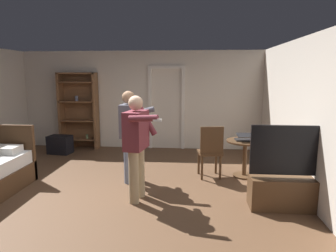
{
  "coord_description": "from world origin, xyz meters",
  "views": [
    {
      "loc": [
        1.36,
        -4.41,
        1.92
      ],
      "look_at": [
        0.95,
        0.42,
        1.07
      ],
      "focal_mm": 31.87,
      "sensor_mm": 36.0,
      "label": 1
    }
  ],
  "objects": [
    {
      "name": "ground_plane",
      "position": [
        0.0,
        0.0,
        0.0
      ],
      "size": [
        7.03,
        7.03,
        0.0
      ],
      "primitive_type": "plane",
      "color": "brown"
    },
    {
      "name": "wall_back",
      "position": [
        0.0,
        3.25,
        1.25
      ],
      "size": [
        6.41,
        0.12,
        2.5
      ],
      "primitive_type": "cube",
      "color": "silver",
      "rests_on": "ground_plane"
    },
    {
      "name": "wall_right",
      "position": [
        3.14,
        0.0,
        1.25
      ],
      "size": [
        0.12,
        6.63,
        2.5
      ],
      "primitive_type": "cube",
      "color": "silver",
      "rests_on": "ground_plane"
    },
    {
      "name": "doorway_frame",
      "position": [
        0.67,
        3.17,
        1.22
      ],
      "size": [
        0.93,
        0.08,
        2.13
      ],
      "color": "white",
      "rests_on": "ground_plane"
    },
    {
      "name": "bookshelf",
      "position": [
        -1.59,
        3.03,
        1.05
      ],
      "size": [
        0.98,
        0.32,
        1.96
      ],
      "color": "brown",
      "rests_on": "ground_plane"
    },
    {
      "name": "tv_flatscreen",
      "position": [
        2.78,
        -0.22,
        0.35
      ],
      "size": [
        1.22,
        0.4,
        1.22
      ],
      "color": "#4C331E",
      "rests_on": "ground_plane"
    },
    {
      "name": "side_table",
      "position": [
        2.34,
        1.11,
        0.48
      ],
      "size": [
        0.7,
        0.7,
        0.7
      ],
      "color": "#4C331E",
      "rests_on": "ground_plane"
    },
    {
      "name": "laptop",
      "position": [
        2.31,
        1.07,
        0.75
      ],
      "size": [
        0.35,
        0.36,
        0.15
      ],
      "color": "black",
      "rests_on": "side_table"
    },
    {
      "name": "bottle_on_table",
      "position": [
        2.48,
        1.03,
        0.8
      ],
      "size": [
        0.06,
        0.06,
        0.24
      ],
      "color": "#28300E",
      "rests_on": "side_table"
    },
    {
      "name": "wooden_chair",
      "position": [
        1.69,
        0.97,
        0.54
      ],
      "size": [
        0.48,
        0.48,
        0.99
      ],
      "color": "#4C331E",
      "rests_on": "ground_plane"
    },
    {
      "name": "person_blue_shirt",
      "position": [
        0.52,
        -0.11,
        0.94
      ],
      "size": [
        0.59,
        0.7,
        1.61
      ],
      "color": "tan",
      "rests_on": "ground_plane"
    },
    {
      "name": "person_striped_shirt",
      "position": [
        0.24,
        0.7,
        0.94
      ],
      "size": [
        0.68,
        0.56,
        1.63
      ],
      "color": "slate",
      "rests_on": "ground_plane"
    },
    {
      "name": "suitcase_dark",
      "position": [
        -1.88,
        2.42,
        0.22
      ],
      "size": [
        0.58,
        0.42,
        0.44
      ],
      "primitive_type": "cube",
      "rotation": [
        0.0,
        0.0,
        -0.13
      ],
      "color": "black",
      "rests_on": "ground_plane"
    }
  ]
}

